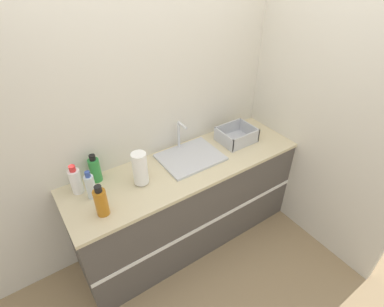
{
  "coord_description": "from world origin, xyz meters",
  "views": [
    {
      "loc": [
        -1.09,
        -1.38,
        2.44
      ],
      "look_at": [
        0.03,
        0.28,
        1.02
      ],
      "focal_mm": 28.0,
      "sensor_mm": 36.0,
      "label": 1
    }
  ],
  "objects_px": {
    "bottle_amber": "(101,202)",
    "bottle_white_spray": "(76,181)",
    "paper_towel_roll": "(140,169)",
    "dish_rack": "(236,136)",
    "sink": "(190,156)",
    "bottle_green": "(95,169)",
    "bottle_clear": "(91,186)"
  },
  "relations": [
    {
      "from": "dish_rack",
      "to": "bottle_amber",
      "type": "bearing_deg",
      "value": -172.04
    },
    {
      "from": "paper_towel_roll",
      "to": "bottle_amber",
      "type": "xyz_separation_m",
      "value": [
        -0.36,
        -0.14,
        -0.03
      ]
    },
    {
      "from": "bottle_amber",
      "to": "paper_towel_roll",
      "type": "bearing_deg",
      "value": 21.39
    },
    {
      "from": "sink",
      "to": "paper_towel_roll",
      "type": "distance_m",
      "value": 0.52
    },
    {
      "from": "sink",
      "to": "bottle_clear",
      "type": "relative_size",
      "value": 2.2
    },
    {
      "from": "paper_towel_roll",
      "to": "dish_rack",
      "type": "height_order",
      "value": "paper_towel_roll"
    },
    {
      "from": "bottle_amber",
      "to": "bottle_white_spray",
      "type": "xyz_separation_m",
      "value": [
        -0.08,
        0.32,
        -0.0
      ]
    },
    {
      "from": "sink",
      "to": "bottle_clear",
      "type": "height_order",
      "value": "sink"
    },
    {
      "from": "sink",
      "to": "paper_towel_roll",
      "type": "height_order",
      "value": "sink"
    },
    {
      "from": "bottle_clear",
      "to": "bottle_green",
      "type": "xyz_separation_m",
      "value": [
        0.09,
        0.17,
        0.0
      ]
    },
    {
      "from": "dish_rack",
      "to": "bottle_clear",
      "type": "distance_m",
      "value": 1.38
    },
    {
      "from": "bottle_amber",
      "to": "bottle_green",
      "type": "distance_m",
      "value": 0.38
    },
    {
      "from": "dish_rack",
      "to": "bottle_green",
      "type": "xyz_separation_m",
      "value": [
        -1.29,
        0.18,
        0.06
      ]
    },
    {
      "from": "bottle_white_spray",
      "to": "dish_rack",
      "type": "bearing_deg",
      "value": -5.03
    },
    {
      "from": "dish_rack",
      "to": "bottle_amber",
      "type": "xyz_separation_m",
      "value": [
        -1.38,
        -0.19,
        0.06
      ]
    },
    {
      "from": "bottle_clear",
      "to": "bottle_green",
      "type": "height_order",
      "value": "bottle_green"
    },
    {
      "from": "bottle_white_spray",
      "to": "bottle_clear",
      "type": "relative_size",
      "value": 1.03
    },
    {
      "from": "dish_rack",
      "to": "bottle_white_spray",
      "type": "xyz_separation_m",
      "value": [
        -1.45,
        0.13,
        0.06
      ]
    },
    {
      "from": "bottle_amber",
      "to": "bottle_white_spray",
      "type": "distance_m",
      "value": 0.33
    },
    {
      "from": "bottle_white_spray",
      "to": "paper_towel_roll",
      "type": "bearing_deg",
      "value": -21.99
    },
    {
      "from": "sink",
      "to": "bottle_white_spray",
      "type": "height_order",
      "value": "sink"
    },
    {
      "from": "paper_towel_roll",
      "to": "sink",
      "type": "bearing_deg",
      "value": 7.5
    },
    {
      "from": "sink",
      "to": "bottle_green",
      "type": "distance_m",
      "value": 0.8
    },
    {
      "from": "paper_towel_roll",
      "to": "dish_rack",
      "type": "relative_size",
      "value": 0.86
    },
    {
      "from": "paper_towel_roll",
      "to": "bottle_clear",
      "type": "xyz_separation_m",
      "value": [
        -0.37,
        0.06,
        -0.04
      ]
    },
    {
      "from": "bottle_clear",
      "to": "dish_rack",
      "type": "bearing_deg",
      "value": -0.4
    },
    {
      "from": "sink",
      "to": "bottle_amber",
      "type": "xyz_separation_m",
      "value": [
        -0.86,
        -0.21,
        0.09
      ]
    },
    {
      "from": "bottle_clear",
      "to": "sink",
      "type": "bearing_deg",
      "value": 0.39
    },
    {
      "from": "sink",
      "to": "paper_towel_roll",
      "type": "bearing_deg",
      "value": -172.5
    },
    {
      "from": "sink",
      "to": "bottle_green",
      "type": "relative_size",
      "value": 2.16
    },
    {
      "from": "bottle_white_spray",
      "to": "bottle_clear",
      "type": "bearing_deg",
      "value": -59.09
    },
    {
      "from": "paper_towel_roll",
      "to": "bottle_amber",
      "type": "bearing_deg",
      "value": -158.61
    }
  ]
}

